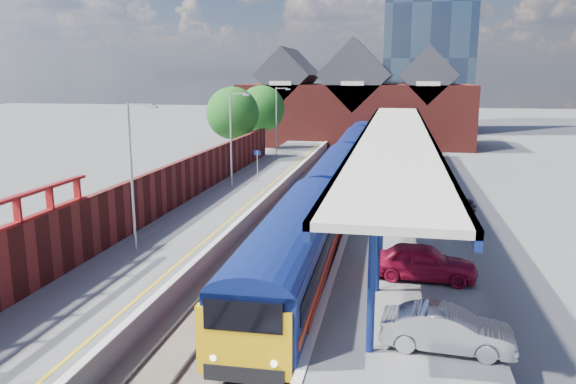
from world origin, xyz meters
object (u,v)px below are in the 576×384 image
lamp_post_b (134,168)px  lamp_post_d (278,117)px  lamp_post_c (233,133)px  parked_car_blue (412,181)px  train (347,160)px  parked_car_silver (447,329)px  platform_sign (257,161)px  parked_car_red (423,262)px  parked_car_dark (435,200)px

lamp_post_b → lamp_post_d: 32.00m
lamp_post_c → parked_car_blue: (13.17, 1.65, -3.39)m
train → parked_car_silver: (5.80, -30.62, -0.47)m
train → platform_sign: (-6.49, -5.19, 0.57)m
parked_car_red → parked_car_dark: 12.32m
lamp_post_d → lamp_post_b: bearing=-90.0°
parked_car_silver → parked_car_dark: bearing=2.1°
lamp_post_b → parked_car_red: (13.17, -1.36, -3.25)m
platform_sign → parked_car_silver: bearing=-64.2°
parked_car_red → parked_car_silver: size_ratio=1.10×
parked_car_dark → parked_car_blue: size_ratio=1.13×
parked_car_blue → lamp_post_b: bearing=154.2°
parked_car_red → parked_car_silver: 6.10m
train → lamp_post_b: size_ratio=9.42×
lamp_post_d → parked_car_red: size_ratio=1.62×
parked_car_red → parked_car_dark: parked_car_red is taller
platform_sign → parked_car_dark: (13.04, -7.10, -0.99)m
platform_sign → parked_car_blue: bearing=-1.7°
lamp_post_b → lamp_post_d: bearing=90.0°
parked_car_silver → platform_sign: bearing=30.3°
platform_sign → parked_car_blue: 11.86m
lamp_post_d → parked_car_silver: size_ratio=1.77×
lamp_post_b → parked_car_dark: 18.36m
train → lamp_post_b: bearing=-108.7°
parked_car_dark → parked_car_blue: parked_car_dark is taller
train → lamp_post_c: size_ratio=9.42×
lamp_post_b → parked_car_blue: lamp_post_b is taller
train → lamp_post_b: (-7.86, -23.19, 2.87)m
lamp_post_c → parked_car_red: (13.17, -17.36, -3.25)m
lamp_post_c → lamp_post_d: 16.00m
train → parked_car_dark: size_ratio=13.61×
platform_sign → parked_car_silver: (12.29, -25.43, -1.04)m
lamp_post_b → platform_sign: (1.36, 18.00, -2.30)m
train → lamp_post_d: lamp_post_d is taller
train → parked_car_blue: bearing=-46.2°
train → parked_car_blue: train is taller
lamp_post_b → parked_car_blue: size_ratio=1.63×
lamp_post_d → parked_car_blue: bearing=-47.4°
parked_car_blue → platform_sign: bearing=99.3°
parked_car_blue → lamp_post_c: bearing=108.1°
lamp_post_b → parked_car_dark: (14.41, 10.90, -3.29)m
train → parked_car_silver: 31.17m
parked_car_silver → parked_car_blue: (-0.48, 25.09, -0.05)m
platform_sign → parked_car_red: 22.69m
train → lamp_post_b: lamp_post_b is taller
lamp_post_c → parked_car_silver: bearing=-59.8°
parked_car_blue → parked_car_dark: bearing=-158.7°
platform_sign → parked_car_silver: size_ratio=0.63×
train → parked_car_red: size_ratio=15.23×
lamp_post_b → parked_car_silver: 15.90m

